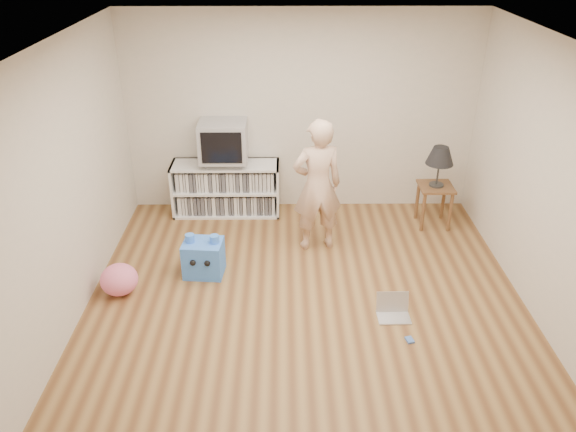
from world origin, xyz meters
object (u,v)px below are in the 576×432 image
Objects in this scene: dvd_deck at (225,161)px; plush_pink at (119,280)px; crt_tv at (223,141)px; side_table at (435,195)px; person at (317,186)px; plush_blue at (204,257)px; media_unit at (226,188)px; laptop at (393,310)px; table_lamp at (440,156)px.

dvd_deck is 2.16m from plush_pink.
crt_tv reaches higher than side_table.
crt_tv reaches higher than dvd_deck.
plush_pink is at bearing 12.67° from person.
media_unit is at bearing 90.11° from plush_blue.
laptop is (1.85, -2.25, -0.96)m from crt_tv.
plush_pink is (-2.11, -0.95, -0.63)m from person.
table_lamp is 1.62m from person.
side_table is 0.34× the size of person.
table_lamp is at bearing 26.64° from plush_blue.
laptop is (-0.83, -1.88, -0.88)m from table_lamp.
plush_pink is at bearing -152.10° from plush_blue.
media_unit is 2.85× the size of plush_blue.
table_lamp is 1.32× the size of plush_pink.
plush_blue is at bearing -158.17° from table_lamp.
table_lamp is (2.67, -0.39, 0.59)m from media_unit.
dvd_deck is at bearing 90.06° from plush_blue.
person is (1.15, -0.90, -0.22)m from crt_tv.
media_unit reaches higher than plush_blue.
table_lamp is 1.59× the size of laptop.
person is (1.15, -0.92, 0.45)m from media_unit.
plush_blue is (-0.12, -1.49, -0.81)m from crt_tv.
dvd_deck is 0.92× the size of plush_blue.
media_unit is 2.33× the size of crt_tv.
plush_pink is at bearing -117.60° from crt_tv.
side_table is at bearing -7.81° from crt_tv.
plush_pink is at bearing -157.88° from table_lamp.
person reaches higher than plush_blue.
side_table is 1.69× the size of laptop.
side_table is at bearing 0.00° from table_lamp.
side_table is at bearing 22.12° from plush_pink.
crt_tv is 1.47m from person.
plush_blue is at bearing -94.70° from media_unit.
side_table is 2.08m from laptop.
table_lamp is 3.10m from plush_blue.
dvd_deck reaches higher than side_table.
media_unit is 2.94m from laptop.
media_unit is 4.31× the size of laptop.
media_unit is at bearing 171.79° from side_table.
laptop is (0.70, -1.35, -0.74)m from person.
plush_pink is at bearing -117.36° from media_unit.
table_lamp reaches higher than dvd_deck.
crt_tv is at bearing 172.19° from side_table.
crt_tv is at bearing 62.40° from plush_pink.
media_unit is at bearing 128.35° from laptop.
crt_tv is 1.54× the size of plush_pink.
plush_pink is (-0.84, -0.36, -0.04)m from plush_blue.
table_lamp reaches higher than laptop.
person reaches higher than crt_tv.
side_table is at bearing -172.31° from person.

